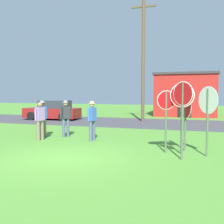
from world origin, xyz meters
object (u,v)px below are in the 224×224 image
object	(u,v)px
stop_sign_rear_left	(183,106)
person_in_teal	(66,116)
stop_sign_rear_right	(166,111)
person_on_left	(40,119)
utility_pole	(143,58)
stop_sign_low_front	(208,108)
parked_car_on_street	(53,111)
person_in_dark_shirt	(42,117)
stop_sign_center_cluster	(185,113)
person_near_signs	(92,118)
stop_sign_nearest	(182,105)

from	to	relation	value
stop_sign_rear_left	person_in_teal	bearing A→B (deg)	153.03
stop_sign_rear_right	stop_sign_rear_left	xyz separation A→B (m)	(0.60, -0.86, 0.21)
person_on_left	person_in_teal	bearing A→B (deg)	60.93
utility_pole	stop_sign_low_front	distance (m)	11.16
parked_car_on_street	person_in_dark_shirt	distance (m)	8.66
parked_car_on_street	person_in_teal	bearing A→B (deg)	-55.76
stop_sign_rear_right	person_in_teal	world-z (taller)	stop_sign_rear_right
stop_sign_center_cluster	stop_sign_low_front	distance (m)	1.04
person_on_left	person_near_signs	world-z (taller)	person_near_signs
person_near_signs	person_on_left	bearing A→B (deg)	-165.50
stop_sign_center_cluster	stop_sign_rear_left	distance (m)	1.44
stop_sign_low_front	person_in_teal	distance (m)	6.64
utility_pole	person_near_signs	bearing A→B (deg)	-93.93
utility_pole	person_on_left	bearing A→B (deg)	-107.37
stop_sign_rear_left	person_near_signs	xyz separation A→B (m)	(-3.92, 2.21, -0.69)
stop_sign_rear_left	stop_sign_low_front	bearing A→B (deg)	42.46
stop_sign_nearest	person_in_dark_shirt	world-z (taller)	stop_sign_nearest
parked_car_on_street	stop_sign_rear_left	bearing A→B (deg)	-43.94
stop_sign_nearest	person_on_left	distance (m)	6.19
parked_car_on_street	stop_sign_nearest	bearing A→B (deg)	-41.72
stop_sign_center_cluster	person_in_teal	xyz separation A→B (m)	(-5.53, 1.39, -0.40)
person_near_signs	person_in_dark_shirt	size ratio (longest dim) A/B	1.00
stop_sign_center_cluster	stop_sign_rear_right	bearing A→B (deg)	-139.08
stop_sign_center_cluster	person_in_dark_shirt	distance (m)	6.62
stop_sign_rear_left	person_in_teal	size ratio (longest dim) A/B	1.41
stop_sign_rear_right	stop_sign_nearest	bearing A→B (deg)	-5.51
stop_sign_low_front	parked_car_on_street	bearing A→B (deg)	140.10
stop_sign_nearest	stop_sign_rear_left	size ratio (longest dim) A/B	0.99
person_near_signs	person_in_teal	bearing A→B (deg)	159.75
person_near_signs	person_in_dark_shirt	world-z (taller)	same
person_near_signs	person_in_teal	world-z (taller)	same
utility_pole	parked_car_on_street	size ratio (longest dim) A/B	2.02
parked_car_on_street	person_on_left	distance (m)	9.48
person_on_left	stop_sign_rear_right	bearing A→B (deg)	-7.93
utility_pole	stop_sign_center_cluster	bearing A→B (deg)	-69.94
utility_pole	person_near_signs	world-z (taller)	utility_pole
stop_sign_rear_right	person_in_teal	bearing A→B (deg)	158.45
person_near_signs	stop_sign_rear_left	bearing A→B (deg)	-29.49
stop_sign_rear_right	stop_sign_low_front	world-z (taller)	stop_sign_low_front
stop_sign_rear_right	stop_sign_low_front	distance (m)	1.38
utility_pole	person_in_teal	world-z (taller)	utility_pole
person_in_dark_shirt	stop_sign_rear_left	bearing A→B (deg)	-20.09
parked_car_on_street	stop_sign_nearest	size ratio (longest dim) A/B	1.80
stop_sign_nearest	stop_sign_low_front	xyz separation A→B (m)	(0.82, -0.11, -0.08)
stop_sign_rear_right	stop_sign_center_cluster	size ratio (longest dim) A/B	1.07
parked_car_on_street	stop_sign_rear_left	world-z (taller)	stop_sign_rear_left
stop_sign_center_cluster	person_in_dark_shirt	size ratio (longest dim) A/B	1.17
stop_sign_low_front	person_near_signs	xyz separation A→B (m)	(-4.68, 1.52, -0.61)
stop_sign_rear_left	person_in_teal	world-z (taller)	stop_sign_rear_left
person_in_teal	person_on_left	bearing A→B (deg)	-119.07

